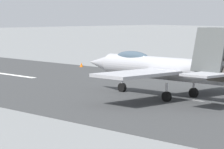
{
  "coord_description": "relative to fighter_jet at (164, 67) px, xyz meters",
  "views": [
    {
      "loc": [
        -30.29,
        36.25,
        6.66
      ],
      "look_at": [
        2.81,
        6.42,
        2.2
      ],
      "focal_mm": 100.37,
      "sensor_mm": 36.0,
      "label": 1
    }
  ],
  "objects": [
    {
      "name": "runway_strip",
      "position": [
        -3.03,
        -0.75,
        -2.35
      ],
      "size": [
        240.0,
        26.0,
        0.02
      ],
      "color": "#38393A",
      "rests_on": "ground"
    },
    {
      "name": "fighter_jet",
      "position": [
        0.0,
        0.0,
        0.0
      ],
      "size": [
        15.96,
        14.26,
        5.55
      ],
      "color": "#A4A4AA",
      "rests_on": "ground"
    },
    {
      "name": "ground_plane",
      "position": [
        -3.01,
        -0.75,
        -2.36
      ],
      "size": [
        400.0,
        400.0,
        0.0
      ],
      "primitive_type": "plane",
      "color": "slate"
    },
    {
      "name": "marker_cone_mid",
      "position": [
        6.41,
        -12.33,
        -2.09
      ],
      "size": [
        0.44,
        0.44,
        0.55
      ],
      "primitive_type": "cone",
      "color": "orange",
      "rests_on": "ground"
    },
    {
      "name": "marker_cone_far",
      "position": [
        25.32,
        -12.33,
        -2.09
      ],
      "size": [
        0.44,
        0.44,
        0.55
      ],
      "primitive_type": "cone",
      "color": "orange",
      "rests_on": "ground"
    }
  ]
}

